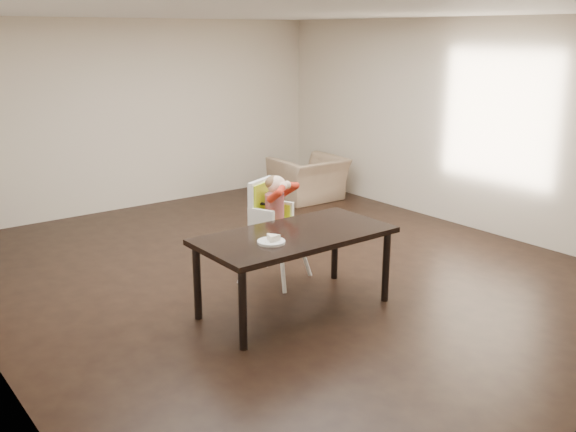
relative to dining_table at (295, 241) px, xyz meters
name	(u,v)px	position (x,y,z in m)	size (l,w,h in m)	color
ground	(281,271)	(0.49, 0.87, -0.67)	(7.00, 7.00, 0.00)	black
room_walls	(281,99)	(0.49, 0.87, 1.18)	(6.02, 7.02, 2.71)	beige
dining_table	(295,241)	(0.00, 0.00, 0.00)	(1.80, 0.90, 0.75)	black
high_chair	(273,207)	(0.29, 0.75, 0.12)	(0.61, 0.61, 1.12)	white
plate	(272,240)	(-0.33, -0.10, 0.10)	(0.31, 0.31, 0.07)	white
armchair	(309,172)	(2.69, 3.10, -0.23)	(1.01, 0.66, 0.88)	#9F8465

